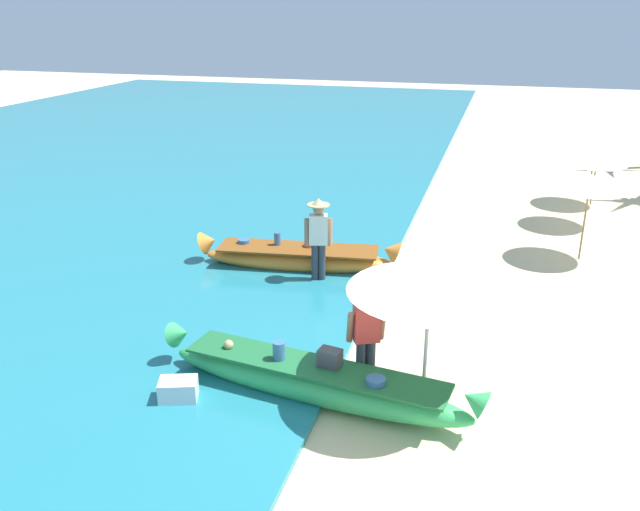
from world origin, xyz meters
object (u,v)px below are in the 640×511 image
Objects in this scene: boat_green_foreground at (314,381)px; person_vendor_hatted at (318,235)px; person_tourist_customer at (366,336)px; boat_orange_midground at (298,258)px; patio_umbrella_large at (430,281)px; cooler_box at (178,392)px.

person_vendor_hatted is at bearing 105.00° from boat_green_foreground.
person_tourist_customer is at bearing -64.51° from person_vendor_hatted.
boat_orange_midground is 5.65m from patio_umbrella_large.
person_tourist_customer reaches higher than boat_green_foreground.
patio_umbrella_large is 4.18× the size of cooler_box.
boat_orange_midground is at bearing 126.20° from patio_umbrella_large.
person_tourist_customer is (2.34, -4.19, 0.62)m from boat_orange_midground.
boat_orange_midground reaches higher than cooler_box.
person_vendor_hatted is 4.02m from person_tourist_customer.
person_vendor_hatted reaches higher than cooler_box.
person_vendor_hatted is 1.11× the size of person_tourist_customer.
boat_orange_midground is 2.71× the size of person_tourist_customer.
boat_orange_midground is at bearing 119.12° from person_tourist_customer.
boat_orange_midground is 8.27× the size of cooler_box.
patio_umbrella_large is (2.58, -3.79, 0.89)m from person_vendor_hatted.
person_tourist_customer is 1.34m from patio_umbrella_large.
boat_orange_midground is at bearing 136.91° from person_vendor_hatted.
cooler_box is at bearing -98.68° from person_vendor_hatted.
person_tourist_customer is at bearing -60.88° from boat_orange_midground.
person_vendor_hatted reaches higher than person_tourist_customer.
boat_green_foreground is 4.92m from boat_orange_midground.
patio_umbrella_large reaches higher than boat_orange_midground.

